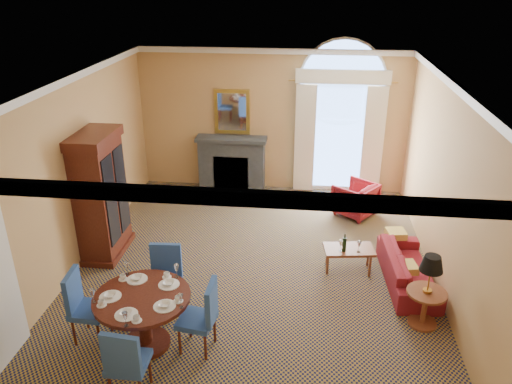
# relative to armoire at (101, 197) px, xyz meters

# --- Properties ---
(ground) EXTENTS (7.50, 7.50, 0.00)m
(ground) POSITION_rel_armoire_xyz_m (2.72, -0.45, -1.09)
(ground) COLOR #141840
(ground) RESTS_ON ground
(room_envelope) EXTENTS (6.04, 7.52, 3.45)m
(room_envelope) POSITION_rel_armoire_xyz_m (2.69, 0.22, 1.42)
(room_envelope) COLOR tan
(room_envelope) RESTS_ON ground
(armoire) EXTENTS (0.65, 1.15, 2.25)m
(armoire) POSITION_rel_armoire_xyz_m (0.00, 0.00, 0.00)
(armoire) COLOR #3F160E
(armoire) RESTS_ON ground
(dining_table) EXTENTS (1.28, 1.28, 1.01)m
(dining_table) POSITION_rel_armoire_xyz_m (1.48, -2.34, -0.49)
(dining_table) COLOR #3F160E
(dining_table) RESTS_ON ground
(dining_chair_north) EXTENTS (0.51, 0.51, 1.04)m
(dining_chair_north) POSITION_rel_armoire_xyz_m (1.53, -1.48, -0.49)
(dining_chair_north) COLOR #24478D
(dining_chair_north) RESTS_ON ground
(dining_chair_south) EXTENTS (0.49, 0.50, 1.04)m
(dining_chair_south) POSITION_rel_armoire_xyz_m (1.57, -3.28, -0.49)
(dining_chair_south) COLOR #24478D
(dining_chair_south) RESTS_ON ground
(dining_chair_east) EXTENTS (0.53, 0.53, 1.04)m
(dining_chair_east) POSITION_rel_armoire_xyz_m (2.29, -2.32, -0.49)
(dining_chair_east) COLOR #24478D
(dining_chair_east) RESTS_ON ground
(dining_chair_west) EXTENTS (0.51, 0.49, 1.04)m
(dining_chair_west) POSITION_rel_armoire_xyz_m (0.60, -2.27, -0.49)
(dining_chair_west) COLOR #24478D
(dining_chair_west) RESTS_ON ground
(sofa) EXTENTS (0.82, 1.85, 0.53)m
(sofa) POSITION_rel_armoire_xyz_m (5.27, -0.41, -0.82)
(sofa) COLOR maroon
(sofa) RESTS_ON ground
(armchair) EXTENTS (1.06, 1.06, 0.70)m
(armchair) POSITION_rel_armoire_xyz_m (4.57, 2.04, -0.74)
(armchair) COLOR maroon
(armchair) RESTS_ON ground
(coffee_table) EXTENTS (0.89, 0.57, 0.75)m
(coffee_table) POSITION_rel_armoire_xyz_m (4.31, -0.15, -0.69)
(coffee_table) COLOR brown
(coffee_table) RESTS_ON ground
(side_table) EXTENTS (0.56, 0.56, 1.12)m
(side_table) POSITION_rel_armoire_xyz_m (5.32, -1.47, -0.38)
(side_table) COLOR brown
(side_table) RESTS_ON ground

